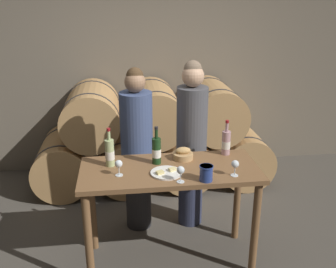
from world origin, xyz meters
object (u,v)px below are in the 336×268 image
bread_basket (183,154)px  wine_glass_left (181,171)px  wine_glass_far_left (119,165)px  person_left (137,149)px  tasting_table (170,184)px  wine_bottle_white (110,153)px  wine_bottle_rose (226,142)px  blue_crock (206,173)px  cheese_plate (166,173)px  person_right (191,143)px  wine_bottle_red (157,151)px  wine_glass_center (235,165)px

bread_basket → wine_glass_left: (-0.09, -0.42, 0.05)m
wine_glass_far_left → person_left: bearing=75.6°
tasting_table → bread_basket: bread_basket is taller
tasting_table → wine_bottle_white: bearing=167.2°
wine_bottle_rose → blue_crock: wine_bottle_rose is taller
cheese_plate → wine_glass_left: wine_glass_left is taller
person_right → wine_bottle_rose: size_ratio=5.31×
wine_bottle_white → wine_bottle_rose: bearing=6.6°
person_right → wine_bottle_rose: bearing=-56.3°
person_left → blue_crock: person_left is taller
tasting_table → wine_bottle_red: bearing=131.7°
cheese_plate → person_right: bearing=64.3°
wine_bottle_white → blue_crock: (0.73, -0.36, -0.05)m
tasting_table → wine_bottle_white: size_ratio=4.46×
person_left → wine_bottle_rose: (0.76, -0.36, 0.17)m
wine_bottle_rose → wine_glass_far_left: size_ratio=2.41×
wine_bottle_white → blue_crock: size_ratio=2.66×
wine_glass_far_left → blue_crock: bearing=-14.4°
person_right → wine_bottle_white: person_right is taller
wine_bottle_rose → bread_basket: 0.40m
person_left → wine_bottle_red: size_ratio=5.01×
tasting_table → wine_glass_left: (0.05, -0.25, 0.24)m
tasting_table → wine_glass_far_left: wine_glass_far_left is taller
person_right → wine_bottle_red: (-0.38, -0.47, 0.14)m
tasting_table → cheese_plate: bearing=-113.4°
person_right → wine_bottle_white: (-0.77, -0.47, 0.14)m
person_left → bread_basket: 0.57m
wine_glass_left → wine_glass_center: same height
person_left → blue_crock: bearing=-59.8°
wine_bottle_red → wine_glass_far_left: (-0.31, -0.19, -0.02)m
cheese_plate → bread_basket: bearing=56.5°
person_left → wine_bottle_white: 0.56m
wine_bottle_rose → wine_glass_center: bearing=-95.5°
tasting_table → person_right: (0.28, 0.58, 0.12)m
tasting_table → wine_glass_center: bearing=-22.0°
person_right → wine_glass_far_left: 0.97m
wine_bottle_white → cheese_plate: wine_bottle_white is taller
person_left → cheese_plate: person_left is taller
tasting_table → wine_glass_far_left: bearing=-168.9°
person_left → wine_glass_center: bearing=-47.1°
person_left → wine_bottle_red: bearing=-73.3°
tasting_table → cheese_plate: cheese_plate is taller
bread_basket → wine_bottle_rose: bearing=8.1°
wine_bottle_white → wine_bottle_rose: (1.00, 0.12, -0.01)m
wine_glass_left → person_left: bearing=109.1°
wine_bottle_white → cheese_plate: (0.44, -0.21, -0.11)m
wine_bottle_white → wine_glass_far_left: (0.07, -0.19, -0.02)m
wine_bottle_red → cheese_plate: (0.06, -0.21, -0.10)m
tasting_table → wine_glass_far_left: (-0.41, -0.08, 0.24)m
wine_bottle_red → wine_glass_left: wine_bottle_red is taller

